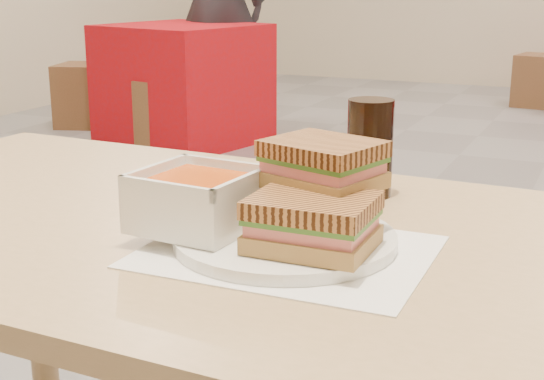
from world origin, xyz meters
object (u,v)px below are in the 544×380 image
at_px(main_table, 183,297).
at_px(bg_chair_0r, 178,116).
at_px(soup_bowl, 198,202).
at_px(panini_lower, 313,222).
at_px(bg_chair_2l, 541,81).
at_px(cola_glass, 370,148).
at_px(bg_chair_0l, 88,95).
at_px(bg_table_0, 184,84).
at_px(plate, 285,239).

bearing_deg(main_table, bg_chair_0r, 121.31).
xyz_separation_m(main_table, bg_chair_0r, (-1.96, 3.22, -0.42)).
xyz_separation_m(soup_bowl, panini_lower, (0.15, -0.01, -0.00)).
bearing_deg(bg_chair_2l, soup_bowl, -88.22).
bearing_deg(cola_glass, main_table, -132.81).
bearing_deg(bg_chair_0l, soup_bowl, -50.79).
height_order(main_table, bg_chair_0r, main_table).
bearing_deg(bg_chair_0l, main_table, -50.90).
height_order(bg_table_0, bg_chair_2l, bg_table_0).
bearing_deg(bg_chair_2l, bg_table_0, -128.66).
bearing_deg(main_table, plate, -14.81).
bearing_deg(bg_chair_2l, panini_lower, -86.76).
height_order(plate, bg_chair_0l, plate).
height_order(plate, cola_glass, cola_glass).
height_order(main_table, soup_bowl, soup_bowl).
relative_size(bg_chair_0l, bg_chair_2l, 1.15).
bearing_deg(soup_bowl, main_table, 134.37).
bearing_deg(panini_lower, bg_chair_2l, 93.24).
distance_m(plate, bg_chair_0l, 4.90).
bearing_deg(bg_chair_0r, main_table, -58.69).
bearing_deg(bg_chair_0r, plate, -56.88).
xyz_separation_m(soup_bowl, bg_chair_0l, (-3.05, 3.74, -0.58)).
relative_size(soup_bowl, bg_chair_0r, 0.32).
relative_size(soup_bowl, cola_glass, 1.01).
relative_size(main_table, bg_chair_2l, 2.83).
relative_size(plate, bg_chair_0l, 0.54).
relative_size(cola_glass, bg_chair_2l, 0.33).
distance_m(bg_chair_0l, bg_chair_2l, 3.63).
height_order(main_table, plate, plate).
bearing_deg(plate, bg_table_0, 122.45).
xyz_separation_m(plate, bg_table_0, (-2.24, 3.52, -0.38)).
bearing_deg(panini_lower, soup_bowl, 175.27).
bearing_deg(bg_chair_2l, bg_chair_0r, -124.47).
relative_size(panini_lower, cola_glass, 0.95).
distance_m(cola_glass, bg_chair_2l, 5.73).
distance_m(soup_bowl, bg_chair_2l, 6.00).
xyz_separation_m(cola_glass, bg_table_0, (-2.26, 3.26, -0.44)).
bearing_deg(bg_chair_0r, soup_bowl, -58.38).
relative_size(cola_glass, bg_chair_0l, 0.29).
xyz_separation_m(plate, bg_chair_2l, (-0.29, 5.95, -0.55)).
bearing_deg(cola_glass, bg_chair_0r, 125.56).
relative_size(bg_table_0, bg_chair_0r, 2.31).
relative_size(plate, bg_table_0, 0.26).
bearing_deg(main_table, cola_glass, 47.19).
xyz_separation_m(panini_lower, bg_chair_0l, (-3.20, 3.75, -0.58)).
distance_m(soup_bowl, cola_glass, 0.31).
relative_size(bg_table_0, bg_chair_0l, 2.07).
bearing_deg(bg_chair_0l, plate, -49.67).
xyz_separation_m(main_table, bg_chair_0l, (-2.98, 3.67, -0.41)).
relative_size(cola_glass, bg_table_0, 0.14).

